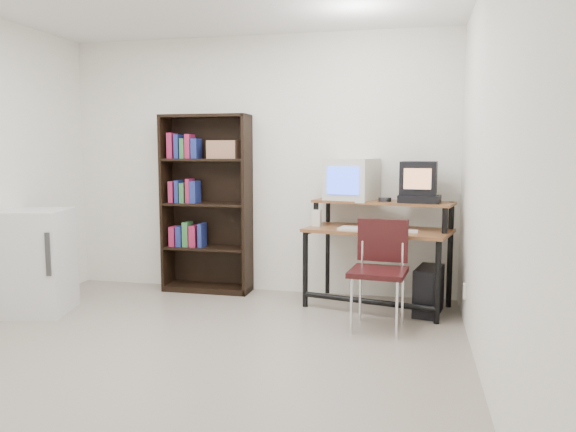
% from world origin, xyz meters
% --- Properties ---
extents(floor, '(4.00, 4.00, 0.01)m').
position_xyz_m(floor, '(0.00, 0.00, -0.01)').
color(floor, gray).
rests_on(floor, ground).
extents(back_wall, '(4.00, 0.01, 2.60)m').
position_xyz_m(back_wall, '(0.00, 2.00, 1.30)').
color(back_wall, white).
rests_on(back_wall, floor).
extents(right_wall, '(0.01, 4.00, 2.60)m').
position_xyz_m(right_wall, '(2.00, 0.00, 1.30)').
color(right_wall, white).
rests_on(right_wall, floor).
extents(computer_desk, '(1.40, 0.92, 0.98)m').
position_xyz_m(computer_desk, '(1.26, 1.62, 0.70)').
color(computer_desk, brown).
rests_on(computer_desk, floor).
extents(crt_monitor, '(0.53, 0.53, 0.40)m').
position_xyz_m(crt_monitor, '(0.98, 1.82, 1.17)').
color(crt_monitor, beige).
rests_on(crt_monitor, computer_desk).
extents(vcr, '(0.39, 0.31, 0.08)m').
position_xyz_m(vcr, '(1.61, 1.62, 1.01)').
color(vcr, black).
rests_on(vcr, computer_desk).
extents(crt_tv, '(0.34, 0.34, 0.30)m').
position_xyz_m(crt_tv, '(1.60, 1.69, 1.20)').
color(crt_tv, black).
rests_on(crt_tv, vcr).
extents(cd_spindle, '(0.15, 0.15, 0.05)m').
position_xyz_m(cd_spindle, '(1.30, 1.66, 0.99)').
color(cd_spindle, '#26262B').
rests_on(cd_spindle, computer_desk).
extents(keyboard, '(0.50, 0.29, 0.03)m').
position_xyz_m(keyboard, '(1.14, 1.48, 0.74)').
color(keyboard, beige).
rests_on(keyboard, computer_desk).
extents(mousepad, '(0.23, 0.19, 0.01)m').
position_xyz_m(mousepad, '(1.56, 1.40, 0.72)').
color(mousepad, black).
rests_on(mousepad, computer_desk).
extents(mouse, '(0.10, 0.06, 0.03)m').
position_xyz_m(mouse, '(1.55, 1.41, 0.74)').
color(mouse, white).
rests_on(mouse, mousepad).
extents(desk_speaker, '(0.09, 0.08, 0.17)m').
position_xyz_m(desk_speaker, '(0.67, 1.66, 0.80)').
color(desk_speaker, beige).
rests_on(desk_speaker, computer_desk).
extents(pc_tower, '(0.29, 0.48, 0.42)m').
position_xyz_m(pc_tower, '(1.71, 1.48, 0.21)').
color(pc_tower, black).
rests_on(pc_tower, floor).
extents(school_chair, '(0.48, 0.48, 0.88)m').
position_xyz_m(school_chair, '(1.30, 1.01, 0.54)').
color(school_chair, black).
rests_on(school_chair, floor).
extents(bookshelf, '(0.91, 0.31, 1.81)m').
position_xyz_m(bookshelf, '(-0.51, 1.86, 0.93)').
color(bookshelf, black).
rests_on(bookshelf, floor).
extents(mini_fridge, '(0.65, 0.65, 0.93)m').
position_xyz_m(mini_fridge, '(-1.72, 0.77, 0.46)').
color(mini_fridge, silver).
rests_on(mini_fridge, floor).
extents(wall_outlet, '(0.02, 0.08, 0.12)m').
position_xyz_m(wall_outlet, '(1.99, 1.15, 0.30)').
color(wall_outlet, beige).
rests_on(wall_outlet, right_wall).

